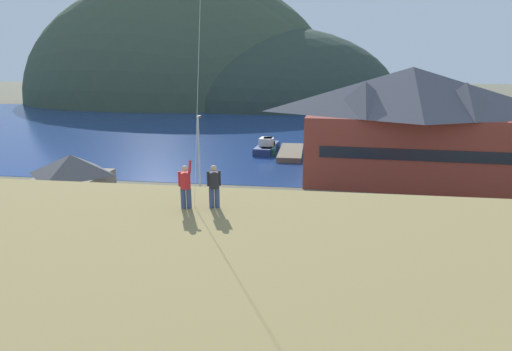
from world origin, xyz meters
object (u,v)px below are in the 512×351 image
object	(u,v)px
moored_boat_wharfside	(269,147)
moored_boat_inner_slip	(267,147)
parked_car_front_row_silver	(311,255)
moored_boat_outer_mooring	(315,154)
parked_car_back_row_left	(14,239)
parked_car_mid_row_near	(164,240)
parked_car_mid_row_center	(383,224)
person_kite_flyer	(185,185)
parked_car_corner_spot	(464,259)
harbor_lodge	(408,122)
storage_shed_near_lot	(74,183)
parked_car_lone_by_shed	(176,214)
parking_light_pole	(199,157)
person_companion	(214,185)
wharf_dock	(291,152)

from	to	relation	value
moored_boat_wharfside	moored_boat_inner_slip	bearing A→B (deg)	178.76
parked_car_front_row_silver	moored_boat_inner_slip	bearing A→B (deg)	100.63
moored_boat_outer_mooring	parked_car_back_row_left	xyz separation A→B (m)	(-19.45, -31.34, 0.34)
parked_car_mid_row_near	parked_car_mid_row_center	distance (m)	15.22
parked_car_mid_row_center	person_kite_flyer	size ratio (longest dim) A/B	2.32
parked_car_front_row_silver	parked_car_corner_spot	world-z (taller)	same
harbor_lodge	parked_car_back_row_left	size ratio (longest dim) A/B	5.31
harbor_lodge	parked_car_mid_row_center	xyz separation A→B (m)	(-4.70, -16.15, -5.31)
storage_shed_near_lot	moored_boat_wharfside	distance (m)	30.62
parked_car_lone_by_shed	moored_boat_wharfside	bearing A→B (deg)	82.41
parked_car_mid_row_near	parked_car_front_row_silver	size ratio (longest dim) A/B	1.02
parked_car_back_row_left	parking_light_pole	xyz separation A→B (m)	(9.70, 10.29, 3.54)
harbor_lodge	parked_car_back_row_left	bearing A→B (deg)	-142.73
moored_boat_wharfside	person_companion	distance (m)	43.06
moored_boat_outer_mooring	person_kite_flyer	bearing A→B (deg)	-97.74
moored_boat_inner_slip	parking_light_pole	world-z (taller)	parking_light_pole
moored_boat_wharfside	person_kite_flyer	world-z (taller)	person_kite_flyer
storage_shed_near_lot	moored_boat_wharfside	world-z (taller)	storage_shed_near_lot
harbor_lodge	storage_shed_near_lot	distance (m)	32.80
wharf_dock	moored_boat_inner_slip	bearing A→B (deg)	157.38
parked_car_back_row_left	person_companion	distance (m)	18.05
moored_boat_outer_mooring	parked_car_back_row_left	bearing A→B (deg)	-121.82
parked_car_mid_row_near	parked_car_corner_spot	size ratio (longest dim) A/B	1.01
parked_car_mid_row_near	person_companion	size ratio (longest dim) A/B	2.48
storage_shed_near_lot	moored_boat_inner_slip	bearing A→B (deg)	64.87
parked_car_lone_by_shed	parked_car_corner_spot	size ratio (longest dim) A/B	1.01
parked_car_back_row_left	parked_car_corner_spot	size ratio (longest dim) A/B	1.01
parked_car_lone_by_shed	storage_shed_near_lot	bearing A→B (deg)	168.53
harbor_lodge	parked_car_corner_spot	bearing A→B (deg)	-92.30
wharf_dock	moored_boat_wharfside	world-z (taller)	moored_boat_wharfside
moored_boat_wharfside	parked_car_mid_row_near	xyz separation A→B (m)	(-3.13, -34.07, 0.34)
parked_car_corner_spot	person_kite_flyer	size ratio (longest dim) A/B	2.29
moored_boat_outer_mooring	person_companion	world-z (taller)	person_companion
parked_car_back_row_left	person_kite_flyer	world-z (taller)	person_kite_flyer
storage_shed_near_lot	wharf_dock	distance (m)	30.95
moored_boat_inner_slip	parked_car_mid_row_near	xyz separation A→B (m)	(-2.86, -34.07, 0.34)
storage_shed_near_lot	wharf_dock	bearing A→B (deg)	57.66
storage_shed_near_lot	person_kite_flyer	world-z (taller)	person_kite_flyer
parked_car_mid_row_center	parked_car_lone_by_shed	bearing A→B (deg)	-179.76
harbor_lodge	parked_car_front_row_silver	xyz separation A→B (m)	(-9.75, -21.79, -5.31)
parked_car_lone_by_shed	parked_car_mid_row_near	bearing A→B (deg)	-80.23
moored_boat_outer_mooring	person_companion	distance (m)	39.36
moored_boat_wharfside	person_kite_flyer	size ratio (longest dim) A/B	3.44
parking_light_pole	parked_car_front_row_silver	bearing A→B (deg)	-46.68
harbor_lodge	parking_light_pole	distance (m)	22.60
harbor_lodge	parked_car_mid_row_center	bearing A→B (deg)	-106.21
parked_car_mid_row_center	parking_light_pole	bearing A→B (deg)	163.08
parked_car_mid_row_near	parked_car_back_row_left	xyz separation A→B (m)	(-9.76, -1.18, 0.00)
parked_car_mid_row_near	parking_light_pole	size ratio (longest dim) A/B	0.55
harbor_lodge	person_companion	world-z (taller)	harbor_lodge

